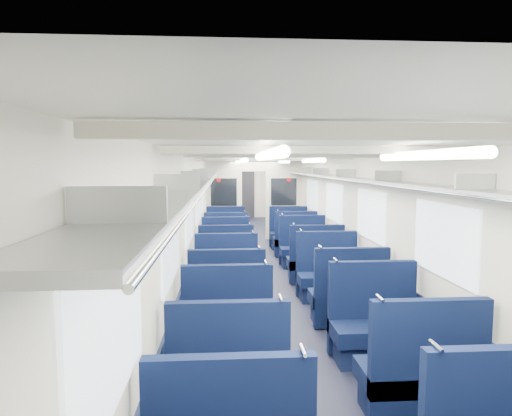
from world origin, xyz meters
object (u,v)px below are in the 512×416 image
object	(u,v)px
seat_4	(228,382)
bulkhead	(254,198)
seat_10	(227,281)
seat_11	(328,278)
seat_17	(295,242)
seat_5	(421,379)
seat_19	(289,235)
seat_9	(348,300)
seat_6	(228,336)
seat_8	(227,302)
seat_13	(315,264)
seat_18	(226,235)
seat_12	(226,264)
seat_7	(375,329)
seat_16	(226,243)
seat_15	(303,250)
end_door	(245,194)
seat_14	(226,253)

from	to	relation	value
seat_4	bulkhead	bearing A→B (deg)	84.95
seat_10	seat_11	bearing A→B (deg)	3.70
seat_11	seat_17	world-z (taller)	same
seat_5	seat_19	xyz separation A→B (m)	(0.00, 7.97, 0.00)
seat_17	seat_10	bearing A→B (deg)	-114.90
seat_9	seat_17	bearing A→B (deg)	90.00
bulkhead	seat_4	xyz separation A→B (m)	(-0.83, -9.38, -0.89)
seat_4	seat_11	distance (m)	3.80
seat_6	seat_8	world-z (taller)	same
seat_19	seat_9	bearing A→B (deg)	-90.00
seat_11	seat_17	bearing A→B (deg)	90.00
seat_8	seat_13	distance (m)	2.79
seat_11	seat_18	world-z (taller)	same
seat_17	seat_12	bearing A→B (deg)	-125.68
bulkhead	seat_9	distance (m)	7.27
seat_4	seat_17	bearing A→B (deg)	76.45
seat_7	seat_18	xyz separation A→B (m)	(-1.66, 6.85, 0.00)
bulkhead	seat_8	bearing A→B (deg)	-96.61
seat_10	seat_16	world-z (taller)	same
seat_13	seat_16	xyz separation A→B (m)	(-1.66, 2.31, 0.00)
bulkhead	seat_18	xyz separation A→B (m)	(-0.83, -1.41, -0.89)
seat_9	seat_15	size ratio (longest dim) A/B	1.00
bulkhead	seat_9	bearing A→B (deg)	-83.40
end_door	seat_8	distance (m)	12.67
seat_14	seat_19	bearing A→B (deg)	54.52
seat_5	seat_15	world-z (taller)	same
seat_4	seat_16	bearing A→B (deg)	90.00
seat_13	seat_14	distance (m)	2.00
seat_6	seat_15	xyz separation A→B (m)	(1.66, 4.74, 0.00)
seat_5	seat_14	bearing A→B (deg)	106.39
seat_19	seat_15	bearing A→B (deg)	-90.00
seat_14	seat_15	size ratio (longest dim) A/B	1.00
seat_14	seat_15	world-z (taller)	same
end_door	seat_16	distance (m)	8.14
end_door	seat_18	distance (m)	6.96
seat_4	seat_14	distance (m)	5.58
seat_9	seat_6	bearing A→B (deg)	-144.79
seat_4	seat_12	distance (m)	4.58
seat_5	seat_14	world-z (taller)	same
seat_11	seat_18	size ratio (longest dim) A/B	1.00
seat_9	seat_10	xyz separation A→B (m)	(-1.66, 1.10, 0.00)
end_door	seat_17	size ratio (longest dim) A/B	1.77
seat_5	seat_7	bearing A→B (deg)	90.00
seat_11	seat_10	bearing A→B (deg)	-176.30
seat_12	seat_17	world-z (taller)	same
seat_5	seat_18	world-z (taller)	same
seat_7	seat_11	bearing A→B (deg)	90.00
seat_4	seat_6	world-z (taller)	same
seat_8	seat_15	world-z (taller)	same
seat_16	seat_19	distance (m)	2.01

